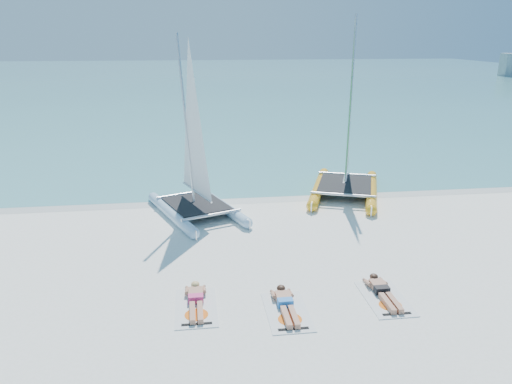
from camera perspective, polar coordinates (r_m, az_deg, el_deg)
The scene contains 11 objects.
ground at distance 15.08m, azimuth 2.67°, elevation -7.14°, with size 140.00×140.00×0.00m, color white.
sea at distance 76.78m, azimuth -5.85°, elevation 12.75°, with size 140.00×115.00×0.01m, color #73C0BF.
wet_sand_strip at distance 20.15m, azimuth -0.09°, elevation -0.65°, with size 140.00×1.40×0.01m, color beige.
catamaran_blue at distance 17.97m, azimuth -7.10°, elevation 3.48°, with size 3.88×5.34×6.59m.
catamaran_yellow at distance 20.87m, azimuth 10.51°, elevation 6.26°, with size 4.29×5.95×7.35m.
towel_a at distance 12.43m, azimuth -6.86°, elevation -12.96°, with size 1.00×1.85×0.02m, color white.
sunbather_a at distance 12.54m, azimuth -6.89°, elevation -12.09°, with size 0.37×1.73×0.26m.
towel_b at distance 12.20m, azimuth 3.57°, elevation -13.50°, with size 1.00×1.85×0.02m, color white.
sunbather_b at distance 12.31m, azimuth 3.40°, elevation -12.61°, with size 0.37×1.73×0.26m.
towel_c at distance 13.12m, azimuth 14.52°, elevation -11.69°, with size 1.00×1.85×0.02m, color white.
sunbather_c at distance 13.22m, azimuth 14.24°, elevation -10.88°, with size 0.37×1.73×0.26m.
Camera 1 is at (-2.50, -13.48, 6.29)m, focal length 35.00 mm.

